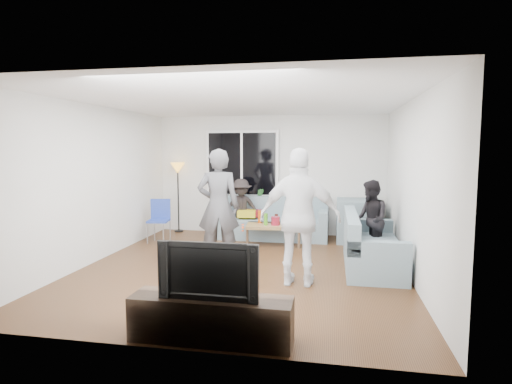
% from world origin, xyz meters
% --- Properties ---
extents(floor, '(5.00, 5.50, 0.04)m').
position_xyz_m(floor, '(0.00, 0.00, -0.02)').
color(floor, '#56351C').
rests_on(floor, ground).
extents(ceiling, '(5.00, 5.50, 0.04)m').
position_xyz_m(ceiling, '(0.00, 0.00, 2.62)').
color(ceiling, white).
rests_on(ceiling, ground).
extents(wall_back, '(5.00, 0.04, 2.60)m').
position_xyz_m(wall_back, '(0.00, 2.77, 1.30)').
color(wall_back, silver).
rests_on(wall_back, ground).
extents(wall_front, '(5.00, 0.04, 2.60)m').
position_xyz_m(wall_front, '(0.00, -2.77, 1.30)').
color(wall_front, silver).
rests_on(wall_front, ground).
extents(wall_left, '(0.04, 5.50, 2.60)m').
position_xyz_m(wall_left, '(-2.52, 0.00, 1.30)').
color(wall_left, silver).
rests_on(wall_left, ground).
extents(wall_right, '(0.04, 5.50, 2.60)m').
position_xyz_m(wall_right, '(2.52, 0.00, 1.30)').
color(wall_right, silver).
rests_on(wall_right, ground).
extents(window_frame, '(1.62, 0.06, 1.47)m').
position_xyz_m(window_frame, '(-0.60, 2.69, 1.55)').
color(window_frame, white).
rests_on(window_frame, wall_back).
extents(window_glass, '(1.50, 0.02, 1.35)m').
position_xyz_m(window_glass, '(-0.60, 2.65, 1.55)').
color(window_glass, black).
rests_on(window_glass, window_frame).
extents(window_mullion, '(0.05, 0.03, 1.35)m').
position_xyz_m(window_mullion, '(-0.60, 2.64, 1.55)').
color(window_mullion, white).
rests_on(window_mullion, window_frame).
extents(radiator, '(1.30, 0.12, 0.62)m').
position_xyz_m(radiator, '(-0.60, 2.65, 0.31)').
color(radiator, silver).
rests_on(radiator, floor).
extents(potted_plant, '(0.24, 0.21, 0.39)m').
position_xyz_m(potted_plant, '(-0.20, 2.62, 0.82)').
color(potted_plant, '#265E25').
rests_on(potted_plant, radiator).
extents(vase, '(0.15, 0.15, 0.15)m').
position_xyz_m(vase, '(-1.04, 2.62, 0.70)').
color(vase, white).
rests_on(vase, radiator).
extents(sofa_back_section, '(2.30, 0.85, 0.85)m').
position_xyz_m(sofa_back_section, '(0.14, 2.27, 0.42)').
color(sofa_back_section, slate).
rests_on(sofa_back_section, floor).
extents(sofa_right_section, '(2.00, 0.85, 0.85)m').
position_xyz_m(sofa_right_section, '(2.02, 0.42, 0.42)').
color(sofa_right_section, slate).
rests_on(sofa_right_section, floor).
extents(sofa_corner, '(0.85, 0.85, 0.85)m').
position_xyz_m(sofa_corner, '(1.90, 2.27, 0.42)').
color(sofa_corner, slate).
rests_on(sofa_corner, floor).
extents(cushion_yellow, '(0.41, 0.36, 0.14)m').
position_xyz_m(cushion_yellow, '(-0.40, 2.25, 0.51)').
color(cushion_yellow, gold).
rests_on(cushion_yellow, sofa_back_section).
extents(cushion_red, '(0.40, 0.34, 0.13)m').
position_xyz_m(cushion_red, '(-0.31, 2.33, 0.51)').
color(cushion_red, maroon).
rests_on(cushion_red, sofa_back_section).
extents(coffee_table, '(1.16, 0.72, 0.40)m').
position_xyz_m(coffee_table, '(0.27, 1.70, 0.20)').
color(coffee_table, olive).
rests_on(coffee_table, floor).
extents(pitcher, '(0.17, 0.17, 0.17)m').
position_xyz_m(pitcher, '(0.30, 1.61, 0.49)').
color(pitcher, maroon).
rests_on(pitcher, coffee_table).
extents(side_chair, '(0.46, 0.46, 0.86)m').
position_xyz_m(side_chair, '(-2.05, 1.45, 0.43)').
color(side_chair, '#253EA3').
rests_on(side_chair, floor).
extents(floor_lamp, '(0.32, 0.32, 1.56)m').
position_xyz_m(floor_lamp, '(-2.05, 2.54, 0.78)').
color(floor_lamp, gold).
rests_on(floor_lamp, floor).
extents(player_left, '(0.77, 0.59, 1.88)m').
position_xyz_m(player_left, '(-0.47, 0.26, 0.94)').
color(player_left, '#46464B').
rests_on(player_left, floor).
extents(player_right, '(1.13, 0.51, 1.89)m').
position_xyz_m(player_right, '(0.94, -0.66, 0.95)').
color(player_right, silver).
rests_on(player_right, floor).
extents(spectator_right, '(0.62, 0.74, 1.36)m').
position_xyz_m(spectator_right, '(2.02, 0.90, 0.68)').
color(spectator_right, black).
rests_on(spectator_right, floor).
extents(spectator_back, '(0.88, 0.61, 1.24)m').
position_xyz_m(spectator_back, '(-0.54, 2.30, 0.62)').
color(spectator_back, black).
rests_on(spectator_back, floor).
extents(tv_console, '(1.60, 0.40, 0.44)m').
position_xyz_m(tv_console, '(0.23, -2.50, 0.22)').
color(tv_console, '#302418').
rests_on(tv_console, floor).
extents(television, '(0.98, 0.13, 0.57)m').
position_xyz_m(television, '(0.23, -2.50, 0.72)').
color(television, black).
rests_on(television, tv_console).
extents(bottle_e, '(0.07, 0.07, 0.19)m').
position_xyz_m(bottle_e, '(0.57, 1.78, 0.49)').
color(bottle_e, black).
rests_on(bottle_e, coffee_table).
extents(bottle_d, '(0.07, 0.07, 0.28)m').
position_xyz_m(bottle_d, '(0.48, 1.60, 0.54)').
color(bottle_d, orange).
rests_on(bottle_d, coffee_table).
extents(bottle_a, '(0.07, 0.07, 0.25)m').
position_xyz_m(bottle_a, '(-0.05, 1.81, 0.52)').
color(bottle_a, '#BF480B').
rests_on(bottle_a, coffee_table).
extents(bottle_c, '(0.07, 0.07, 0.19)m').
position_xyz_m(bottle_c, '(0.29, 1.81, 0.49)').
color(bottle_c, black).
rests_on(bottle_c, coffee_table).
extents(bottle_b, '(0.08, 0.08, 0.23)m').
position_xyz_m(bottle_b, '(0.11, 1.58, 0.52)').
color(bottle_b, '#43961B').
rests_on(bottle_b, coffee_table).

